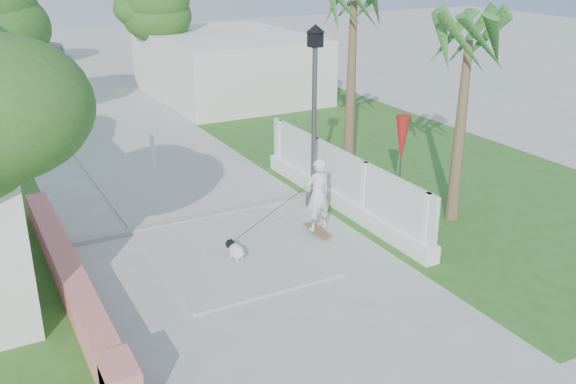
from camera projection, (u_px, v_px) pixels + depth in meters
ground at (330, 352)px, 10.35m from camera, size 90.00×90.00×0.00m
path_strip at (77, 100)px, 26.75m from camera, size 3.20×36.00×0.06m
curb at (197, 218)px, 15.25m from camera, size 6.50×0.25×0.10m
grass_right at (386, 154)px, 20.00m from camera, size 8.00×20.00×0.01m
pink_wall at (74, 286)px, 11.69m from camera, size 0.45×8.20×0.80m
lattice_fence at (341, 187)px, 15.76m from camera, size 0.35×7.00×1.50m
building_right at (228, 65)px, 27.29m from camera, size 6.00×8.00×2.60m
street_lamp at (314, 111)px, 15.26m from camera, size 0.44×0.44×4.44m
bollard at (153, 151)px, 18.43m from camera, size 0.14×0.14×1.09m
patio_umbrella at (402, 140)px, 15.55m from camera, size 0.36×0.36×2.30m
tree_path_right at (146, 11)px, 26.90m from camera, size 3.00×3.00×4.79m
palm_far at (354, 14)px, 16.09m from camera, size 1.80×1.80×5.30m
palm_near at (468, 51)px, 13.92m from camera, size 1.80×1.80×4.70m
skateboarder at (297, 203)px, 13.98m from camera, size 2.49×0.89×1.79m
dog at (235, 250)px, 13.22m from camera, size 0.37×0.63×0.44m
parked_car at (25, 46)px, 36.07m from camera, size 4.30×1.85×1.45m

